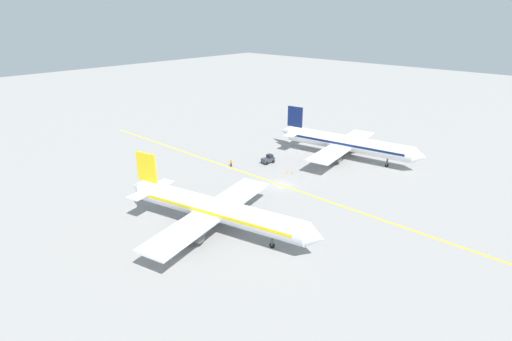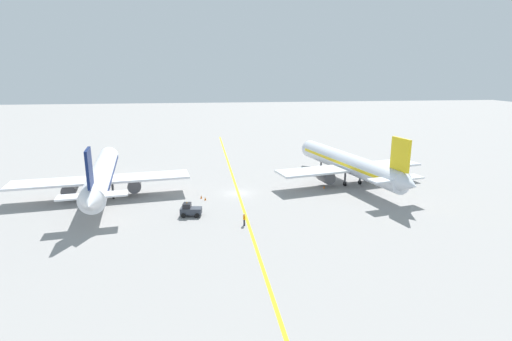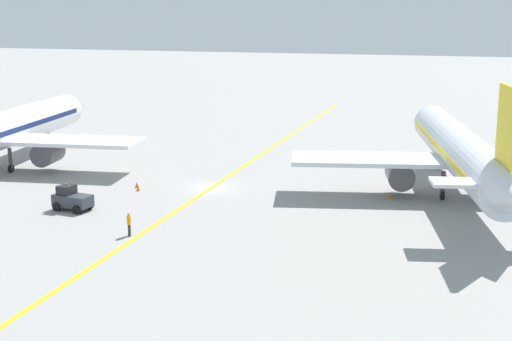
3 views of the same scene
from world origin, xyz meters
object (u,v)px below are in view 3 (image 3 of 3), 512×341
object	(u,v)px
traffic_cone_near_nose	(390,195)
airplane_at_gate	(1,131)
baggage_tug_dark	(72,199)
ground_crew_worker	(129,223)
traffic_cone_mid_apron	(138,188)
airplane_adjacent_stand	(461,152)
traffic_cone_by_wingtip	(137,185)

from	to	relation	value
traffic_cone_near_nose	airplane_at_gate	bearing A→B (deg)	179.95
baggage_tug_dark	ground_crew_worker	xyz separation A→B (m)	(7.34, -4.56, 0.01)
airplane_at_gate	traffic_cone_mid_apron	world-z (taller)	airplane_at_gate
traffic_cone_mid_apron	airplane_adjacent_stand	bearing A→B (deg)	14.46
airplane_at_gate	traffic_cone_near_nose	size ratio (longest dim) A/B	64.55
airplane_adjacent_stand	traffic_cone_mid_apron	distance (m)	27.47
airplane_at_gate	ground_crew_worker	world-z (taller)	airplane_at_gate
baggage_tug_dark	traffic_cone_near_nose	xyz separation A→B (m)	(23.20, 11.07, -0.63)
traffic_cone_near_nose	traffic_cone_by_wingtip	bearing A→B (deg)	-172.06
ground_crew_worker	traffic_cone_mid_apron	xyz separation A→B (m)	(-5.19, 11.59, -0.63)
airplane_adjacent_stand	ground_crew_worker	world-z (taller)	airplane_adjacent_stand
baggage_tug_dark	traffic_cone_near_nose	bearing A→B (deg)	25.51
airplane_adjacent_stand	ground_crew_worker	bearing A→B (deg)	-139.05
airplane_at_gate	traffic_cone_mid_apron	xyz separation A→B (m)	(16.72, -4.07, -3.43)
airplane_at_gate	airplane_adjacent_stand	world-z (taller)	same
airplane_adjacent_stand	traffic_cone_mid_apron	xyz separation A→B (m)	(-26.39, -6.81, -3.43)
traffic_cone_mid_apron	baggage_tug_dark	bearing A→B (deg)	-107.00
airplane_adjacent_stand	baggage_tug_dark	distance (m)	31.84
ground_crew_worker	traffic_cone_by_wingtip	bearing A→B (deg)	114.85
traffic_cone_mid_apron	traffic_cone_by_wingtip	size ratio (longest dim) A/B	1.00
ground_crew_worker	baggage_tug_dark	bearing A→B (deg)	148.15
airplane_adjacent_stand	traffic_cone_mid_apron	world-z (taller)	airplane_adjacent_stand
airplane_at_gate	traffic_cone_by_wingtip	bearing A→B (deg)	-10.76
ground_crew_worker	traffic_cone_near_nose	size ratio (longest dim) A/B	3.05
airplane_adjacent_stand	traffic_cone_mid_apron	size ratio (longest dim) A/B	64.04
ground_crew_worker	airplane_adjacent_stand	bearing A→B (deg)	40.95
traffic_cone_near_nose	traffic_cone_by_wingtip	world-z (taller)	same
baggage_tug_dark	traffic_cone_mid_apron	size ratio (longest dim) A/B	5.77
airplane_at_gate	traffic_cone_mid_apron	bearing A→B (deg)	-13.68
airplane_at_gate	airplane_adjacent_stand	xyz separation A→B (m)	(43.11, 2.73, 0.00)
traffic_cone_mid_apron	traffic_cone_by_wingtip	world-z (taller)	same
airplane_at_gate	ground_crew_worker	distance (m)	27.08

